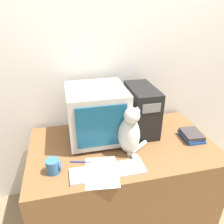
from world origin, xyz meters
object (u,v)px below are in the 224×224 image
(cat, at_px, (130,133))
(computer_tower, at_px, (141,110))
(mug, at_px, (53,166))
(keyboard, at_px, (108,171))
(book_stack, at_px, (192,135))
(pen, at_px, (80,162))
(crt_monitor, at_px, (97,114))

(cat, bearing_deg, computer_tower, 44.19)
(computer_tower, distance_m, mug, 0.83)
(keyboard, bearing_deg, book_stack, 17.20)
(computer_tower, bearing_deg, cat, -123.69)
(computer_tower, distance_m, keyboard, 0.62)
(computer_tower, bearing_deg, pen, -150.05)
(crt_monitor, xyz_separation_m, book_stack, (0.74, -0.19, -0.19))
(cat, distance_m, pen, 0.40)
(cat, height_order, mug, cat)
(book_stack, bearing_deg, pen, -174.27)
(mug, bearing_deg, crt_monitor, 44.29)
(keyboard, xyz_separation_m, pen, (-0.17, 0.14, -0.01))
(computer_tower, bearing_deg, keyboard, -130.12)
(book_stack, distance_m, pen, 0.91)
(computer_tower, xyz_separation_m, cat, (-0.19, -0.28, -0.03))
(crt_monitor, bearing_deg, book_stack, -14.36)
(crt_monitor, distance_m, mug, 0.51)
(keyboard, distance_m, mug, 0.35)
(keyboard, height_order, book_stack, book_stack)
(crt_monitor, xyz_separation_m, keyboard, (-0.00, -0.42, -0.21))
(crt_monitor, bearing_deg, computer_tower, 5.44)
(crt_monitor, bearing_deg, pen, -121.05)
(keyboard, bearing_deg, pen, 140.18)
(crt_monitor, relative_size, book_stack, 2.30)
(keyboard, height_order, cat, cat)
(pen, height_order, mug, mug)
(book_stack, bearing_deg, keyboard, -162.80)
(crt_monitor, xyz_separation_m, cat, (0.20, -0.24, -0.06))
(crt_monitor, xyz_separation_m, pen, (-0.17, -0.28, -0.22))
(computer_tower, height_order, cat, computer_tower)
(book_stack, bearing_deg, crt_monitor, 165.64)
(cat, relative_size, mug, 3.92)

